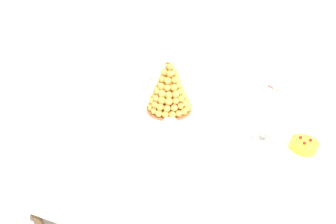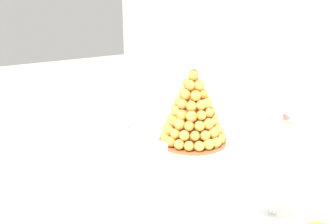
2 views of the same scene
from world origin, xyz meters
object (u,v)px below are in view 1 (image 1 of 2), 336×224
at_px(croquembouche, 169,90).
at_px(creme_brulee_ramekin, 121,106).
at_px(dessert_cup_mid_right, 205,131).
at_px(dessert_cup_left, 112,113).
at_px(dessert_cup_centre, 170,126).
at_px(macaron_goblet, 268,108).
at_px(wine_glass, 150,73).
at_px(serving_tray, 165,115).
at_px(dessert_cup_mid_left, 141,119).
at_px(fruit_tart_plate, 303,147).

xyz_separation_m(croquembouche, creme_brulee_ramekin, (-0.24, -0.08, -0.10)).
bearing_deg(croquembouche, dessert_cup_mid_right, -35.06).
bearing_deg(dessert_cup_left, dessert_cup_centre, -0.97).
distance_m(dessert_cup_centre, macaron_goblet, 0.44).
bearing_deg(creme_brulee_ramekin, wine_glass, 71.32).
xyz_separation_m(serving_tray, macaron_goblet, (0.48, -0.02, 0.15)).
bearing_deg(dessert_cup_mid_left, creme_brulee_ramekin, 150.21).
height_order(dessert_cup_centre, creme_brulee_ramekin, dessert_cup_centre).
bearing_deg(wine_glass, croquembouche, -41.14).
bearing_deg(serving_tray, croquembouche, 86.22).
height_order(serving_tray, fruit_tart_plate, fruit_tart_plate).
distance_m(dessert_cup_mid_left, fruit_tart_plate, 0.73).
height_order(dessert_cup_centre, dessert_cup_mid_right, dessert_cup_mid_right).
xyz_separation_m(dessert_cup_left, dessert_cup_centre, (0.31, -0.01, 0.00)).
height_order(dessert_cup_mid_right, creme_brulee_ramekin, dessert_cup_mid_right).
bearing_deg(macaron_goblet, dessert_cup_left, -172.70).
xyz_separation_m(dessert_cup_centre, dessert_cup_mid_right, (0.16, 0.01, 0.00)).
xyz_separation_m(creme_brulee_ramekin, macaron_goblet, (0.72, -0.00, 0.14)).
height_order(dessert_cup_mid_left, wine_glass, wine_glass).
height_order(creme_brulee_ramekin, macaron_goblet, macaron_goblet).
bearing_deg(dessert_cup_centre, serving_tray, 121.35).
bearing_deg(dessert_cup_mid_right, dessert_cup_mid_left, -179.07).
xyz_separation_m(serving_tray, dessert_cup_mid_right, (0.24, -0.11, 0.03)).
xyz_separation_m(dessert_cup_centre, wine_glass, (-0.23, 0.32, 0.09)).
height_order(dessert_cup_centre, fruit_tart_plate, dessert_cup_centre).
bearing_deg(wine_glass, dessert_cup_left, -103.16).
relative_size(creme_brulee_ramekin, wine_glass, 0.55).
height_order(dessert_cup_left, dessert_cup_mid_left, dessert_cup_mid_left).
relative_size(dessert_cup_centre, macaron_goblet, 0.24).
height_order(dessert_cup_mid_left, dessert_cup_mid_right, dessert_cup_mid_right).
xyz_separation_m(creme_brulee_ramekin, wine_glass, (0.07, 0.22, 0.11)).
xyz_separation_m(dessert_cup_mid_left, macaron_goblet, (0.56, 0.09, 0.13)).
xyz_separation_m(dessert_cup_mid_left, fruit_tart_plate, (0.73, 0.07, -0.02)).
bearing_deg(serving_tray, macaron_goblet, -2.79).
bearing_deg(dessert_cup_left, macaron_goblet, 7.30).
distance_m(serving_tray, macaron_goblet, 0.51).
relative_size(dessert_cup_mid_right, wine_glass, 0.34).
distance_m(dessert_cup_left, dessert_cup_mid_left, 0.16).
bearing_deg(serving_tray, wine_glass, 128.82).
bearing_deg(creme_brulee_ramekin, serving_tray, 5.04).
relative_size(serving_tray, macaron_goblet, 2.40).
xyz_separation_m(dessert_cup_mid_left, dessert_cup_mid_right, (0.31, 0.01, 0.00)).
relative_size(dessert_cup_centre, fruit_tart_plate, 0.29).
distance_m(dessert_cup_mid_right, creme_brulee_ramekin, 0.48).
height_order(dessert_cup_left, dessert_cup_mid_right, dessert_cup_mid_right).
height_order(dessert_cup_left, dessert_cup_centre, dessert_cup_centre).
bearing_deg(serving_tray, dessert_cup_mid_right, -24.44).
height_order(dessert_cup_mid_left, fruit_tart_plate, dessert_cup_mid_left).
xyz_separation_m(dessert_cup_mid_left, dessert_cup_centre, (0.15, -0.01, -0.00)).
distance_m(serving_tray, dessert_cup_left, 0.26).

